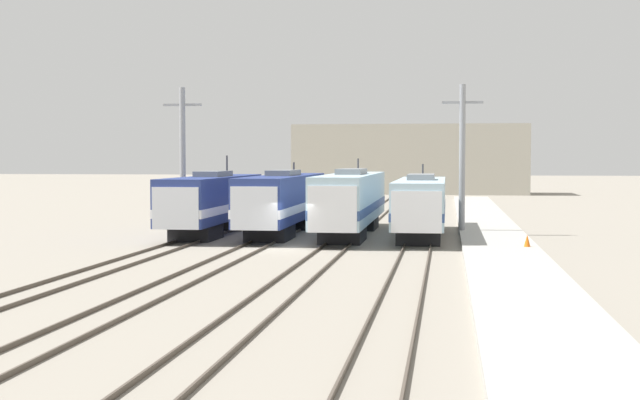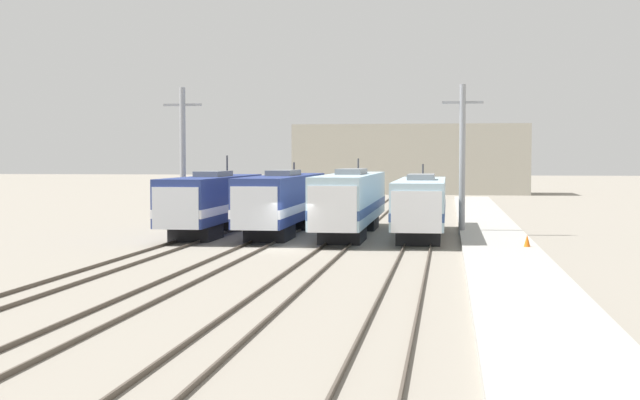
# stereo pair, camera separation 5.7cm
# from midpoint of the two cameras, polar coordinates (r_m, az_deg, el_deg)

# --- Properties ---
(ground_plane) EXTENTS (400.00, 400.00, 0.00)m
(ground_plane) POSITION_cam_midpoint_polar(r_m,az_deg,el_deg) (48.48, -1.82, -3.16)
(ground_plane) COLOR gray
(rail_pair_far_left) EXTENTS (1.51, 120.00, 0.15)m
(rail_pair_far_left) POSITION_cam_midpoint_polar(r_m,az_deg,el_deg) (50.07, -9.41, -2.92)
(rail_pair_far_left) COLOR #4C4238
(rail_pair_far_left) RESTS_ON ground_plane
(rail_pair_center_left) EXTENTS (1.51, 120.00, 0.15)m
(rail_pair_center_left) POSITION_cam_midpoint_polar(r_m,az_deg,el_deg) (48.91, -4.40, -3.02)
(rail_pair_center_left) COLOR #4C4238
(rail_pair_center_left) RESTS_ON ground_plane
(rail_pair_center_right) EXTENTS (1.51, 120.00, 0.15)m
(rail_pair_center_right) POSITION_cam_midpoint_polar(r_m,az_deg,el_deg) (48.14, 0.81, -3.11)
(rail_pair_center_right) COLOR #4C4238
(rail_pair_center_right) RESTS_ON ground_plane
(rail_pair_far_right) EXTENTS (1.51, 120.00, 0.15)m
(rail_pair_far_right) POSITION_cam_midpoint_polar(r_m,az_deg,el_deg) (47.78, 6.15, -3.17)
(rail_pair_far_right) COLOR #4C4238
(rail_pair_far_right) RESTS_ON ground_plane
(locomotive_far_left) EXTENTS (2.96, 16.47, 5.11)m
(locomotive_far_left) POSITION_cam_midpoint_polar(r_m,az_deg,el_deg) (57.70, -6.99, -0.12)
(locomotive_far_left) COLOR black
(locomotive_far_left) RESTS_ON ground_plane
(locomotive_center_left) EXTENTS (2.92, 18.01, 4.64)m
(locomotive_center_left) POSITION_cam_midpoint_polar(r_m,az_deg,el_deg) (57.57, -2.46, -0.08)
(locomotive_center_left) COLOR black
(locomotive_center_left) RESTS_ON ground_plane
(locomotive_center_right) EXTENTS (2.93, 19.44, 4.90)m
(locomotive_center_right) POSITION_cam_midpoint_polar(r_m,az_deg,el_deg) (56.62, 1.94, -0.08)
(locomotive_center_right) COLOR #232326
(locomotive_center_right) RESTS_ON ground_plane
(locomotive_far_right) EXTENTS (2.98, 16.77, 4.55)m
(locomotive_far_right) POSITION_cam_midpoint_polar(r_m,az_deg,el_deg) (55.53, 6.44, -0.31)
(locomotive_far_right) COLOR #232326
(locomotive_far_right) RESTS_ON ground_plane
(catenary_tower_left) EXTENTS (2.62, 0.40, 9.64)m
(catenary_tower_left) POSITION_cam_midpoint_polar(r_m,az_deg,el_deg) (60.33, -8.81, 2.71)
(catenary_tower_left) COLOR gray
(catenary_tower_left) RESTS_ON ground_plane
(catenary_tower_right) EXTENTS (2.62, 0.40, 9.64)m
(catenary_tower_right) POSITION_cam_midpoint_polar(r_m,az_deg,el_deg) (57.72, 9.06, 2.71)
(catenary_tower_right) COLOR gray
(catenary_tower_right) RESTS_ON ground_plane
(platform) EXTENTS (4.00, 120.00, 0.31)m
(platform) POSITION_cam_midpoint_polar(r_m,az_deg,el_deg) (47.83, 11.45, -3.10)
(platform) COLOR #A8A59E
(platform) RESTS_ON ground_plane
(traffic_cone) EXTENTS (0.34, 0.34, 0.64)m
(traffic_cone) POSITION_cam_midpoint_polar(r_m,az_deg,el_deg) (47.80, 13.09, -2.55)
(traffic_cone) COLOR orange
(traffic_cone) RESTS_ON platform
(depot_building) EXTENTS (31.56, 9.66, 9.40)m
(depot_building) POSITION_cam_midpoint_polar(r_m,az_deg,el_deg) (123.01, 5.78, 2.61)
(depot_building) COLOR #B2AD9E
(depot_building) RESTS_ON ground_plane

